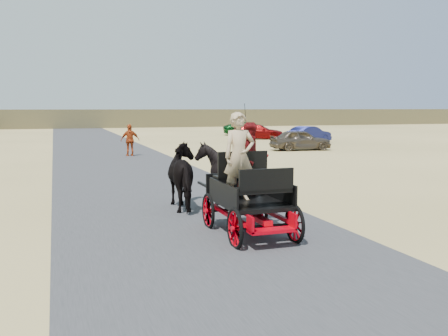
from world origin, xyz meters
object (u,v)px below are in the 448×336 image
object	(u,v)px
horse_left	(186,176)
horse_right	(227,174)
car_c	(258,132)
car_d	(247,129)
car_b	(309,135)
carriage	(249,217)
pedestrian	(130,140)
car_a	(300,140)

from	to	relation	value
horse_left	horse_right	distance (m)	1.10
car_c	car_d	bearing A→B (deg)	11.01
horse_left	car_d	distance (m)	35.46
car_b	carriage	bearing A→B (deg)	127.71
horse_left	car_d	bearing A→B (deg)	-113.93
pedestrian	car_d	distance (m)	22.32
car_b	car_c	size ratio (longest dim) A/B	0.89
pedestrian	car_c	distance (m)	16.81
horse_right	car_a	size ratio (longest dim) A/B	0.45
horse_right	horse_left	bearing A→B (deg)	0.00
car_c	carriage	bearing A→B (deg)	-179.37
pedestrian	car_c	xyz separation A→B (m)	(12.31, 11.44, -0.25)
carriage	car_c	size ratio (longest dim) A/B	0.56
horse_right	car_c	bearing A→B (deg)	-114.38
horse_left	car_b	size ratio (longest dim) A/B	0.53
horse_left	car_a	size ratio (longest dim) A/B	0.54
car_c	horse_left	bearing A→B (deg)	177.34
horse_right	car_a	distance (m)	18.26
car_a	car_c	bearing A→B (deg)	-3.41
horse_left	pedestrian	size ratio (longest dim) A/B	1.16
pedestrian	car_b	size ratio (longest dim) A/B	0.46
horse_right	pedestrian	bearing A→B (deg)	-88.37
horse_left	horse_right	bearing A→B (deg)	-180.00
carriage	horse_left	xyz separation A→B (m)	(-0.55, 3.00, 0.49)
car_d	car_a	bearing A→B (deg)	-177.87
pedestrian	car_a	distance (m)	10.53
car_d	horse_right	bearing A→B (deg)	170.34
horse_left	car_c	size ratio (longest dim) A/B	0.47
horse_right	pedestrian	distance (m)	14.80
car_b	car_d	size ratio (longest dim) A/B	0.84
car_b	car_c	world-z (taller)	car_b
car_a	car_d	size ratio (longest dim) A/B	0.83
car_a	car_c	world-z (taller)	car_a
car_c	car_d	size ratio (longest dim) A/B	0.94
pedestrian	car_c	world-z (taller)	pedestrian
car_b	car_d	world-z (taller)	car_d
pedestrian	car_d	bearing A→B (deg)	-129.79
carriage	car_d	world-z (taller)	car_d
car_a	car_b	world-z (taller)	car_a
horse_right	car_c	xyz separation A→B (m)	(11.89, 26.23, -0.23)
pedestrian	car_a	size ratio (longest dim) A/B	0.46
horse_left	car_c	world-z (taller)	horse_left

